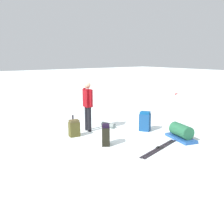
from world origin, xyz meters
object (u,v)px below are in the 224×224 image
at_px(backpack_large_dark, 106,135).
at_px(thermos_bottle, 73,118).
at_px(ski_pair_near, 159,148).
at_px(backpack_small_spare, 145,121).
at_px(sleeping_mat_rolled, 108,125).
at_px(gear_sled, 181,133).
at_px(backpack_bright, 74,128).
at_px(skier_standing, 88,104).
at_px(ski_poles_planted_near, 175,109).

relative_size(backpack_large_dark, thermos_bottle, 2.41).
relative_size(ski_pair_near, backpack_small_spare, 2.74).
bearing_deg(sleeping_mat_rolled, backpack_large_dark, 51.21).
bearing_deg(gear_sled, backpack_large_dark, -24.38).
distance_m(sleeping_mat_rolled, thermos_bottle, 1.67).
bearing_deg(backpack_small_spare, backpack_bright, -21.64).
xyz_separation_m(gear_sled, thermos_bottle, (1.55, -4.08, -0.09)).
xyz_separation_m(ski_pair_near, backpack_small_spare, (-0.97, -1.58, 0.32)).
xyz_separation_m(backpack_large_dark, sleeping_mat_rolled, (-1.23, -1.53, -0.22)).
xyz_separation_m(ski_pair_near, gear_sled, (-1.16, -0.18, 0.21)).
distance_m(backpack_large_dark, gear_sled, 2.40).
bearing_deg(thermos_bottle, sleeping_mat_rolled, 110.92).
xyz_separation_m(skier_standing, backpack_large_dark, (0.42, 1.62, -0.65)).
relative_size(skier_standing, backpack_large_dark, 2.71).
xyz_separation_m(backpack_large_dark, ski_poles_planted_near, (-3.09, -0.02, 0.40)).
height_order(gear_sled, thermos_bottle, gear_sled).
bearing_deg(gear_sled, backpack_bright, -42.99).
xyz_separation_m(skier_standing, backpack_bright, (0.72, 0.29, -0.69)).
relative_size(skier_standing, thermos_bottle, 6.54).
bearing_deg(thermos_bottle, skier_standing, 81.62).
relative_size(backpack_small_spare, ski_poles_planted_near, 0.54).
xyz_separation_m(backpack_large_dark, gear_sled, (-2.18, 0.99, -0.08)).
distance_m(gear_sled, sleeping_mat_rolled, 2.70).
relative_size(skier_standing, gear_sled, 1.44).
distance_m(backpack_small_spare, sleeping_mat_rolled, 1.37).
height_order(backpack_bright, gear_sled, backpack_bright).
bearing_deg(backpack_small_spare, ski_poles_planted_near, 160.49).
distance_m(ski_poles_planted_near, thermos_bottle, 3.97).
relative_size(backpack_large_dark, gear_sled, 0.53).
distance_m(skier_standing, backpack_small_spare, 2.07).
xyz_separation_m(backpack_small_spare, ski_poles_planted_near, (-1.11, 0.39, 0.37)).
relative_size(backpack_large_dark, backpack_small_spare, 0.93).
xyz_separation_m(backpack_bright, backpack_small_spare, (-2.28, 0.90, 0.07)).
distance_m(ski_poles_planted_near, sleeping_mat_rolled, 2.48).
bearing_deg(backpack_small_spare, ski_pair_near, 58.58).
bearing_deg(thermos_bottle, backpack_large_dark, 78.38).
relative_size(skier_standing, backpack_bright, 3.11).
relative_size(backpack_large_dark, backpack_bright, 1.15).
bearing_deg(skier_standing, backpack_large_dark, 75.49).
height_order(backpack_small_spare, ski_poles_planted_near, ski_poles_planted_near).
bearing_deg(backpack_large_dark, sleeping_mat_rolled, -128.79).
height_order(backpack_bright, ski_poles_planted_near, ski_poles_planted_near).
xyz_separation_m(ski_poles_planted_near, gear_sled, (0.91, 1.01, -0.48)).
relative_size(backpack_bright, thermos_bottle, 2.11).
xyz_separation_m(backpack_large_dark, backpack_bright, (0.30, -1.32, -0.04)).
bearing_deg(backpack_small_spare, sleeping_mat_rolled, -55.99).
height_order(skier_standing, backpack_small_spare, skier_standing).
height_order(skier_standing, ski_poles_planted_near, skier_standing).
distance_m(ski_pair_near, gear_sled, 1.20).
bearing_deg(skier_standing, sleeping_mat_rolled, 174.06).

